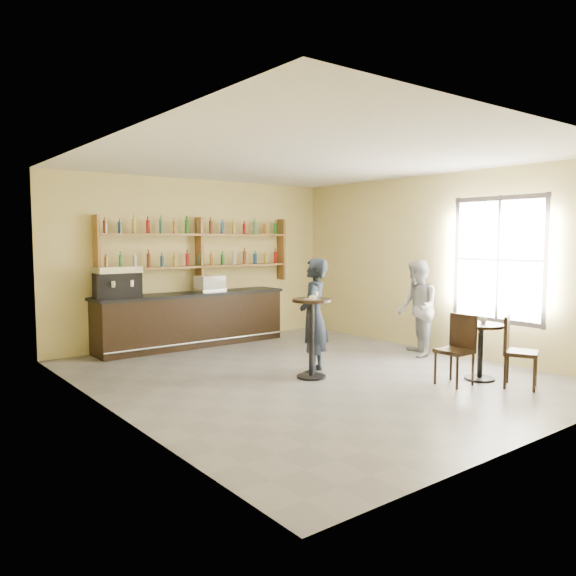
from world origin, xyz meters
TOP-DOWN VIEW (x-y plane):
  - floor at (0.00, 0.00)m, footprint 7.00×7.00m
  - ceiling at (0.00, 0.00)m, footprint 7.00×7.00m
  - wall_back at (0.00, 3.50)m, footprint 7.00×0.00m
  - wall_front at (0.00, -3.50)m, footprint 7.00×0.00m
  - wall_left at (-3.00, 0.00)m, footprint 0.00×7.00m
  - wall_right at (3.00, 0.00)m, footprint 0.00×7.00m
  - window_pane at (2.99, -1.20)m, footprint 0.00×2.00m
  - window_frame at (2.99, -1.20)m, footprint 0.04×1.70m
  - shelf_unit at (0.00, 3.37)m, footprint 4.00×0.26m
  - liquor_bottles at (0.00, 3.37)m, footprint 3.68×0.10m
  - bar_counter at (-0.30, 3.15)m, footprint 3.77×0.74m
  - espresso_machine at (-1.74, 3.15)m, footprint 0.83×0.60m
  - pastry_case at (0.10, 3.15)m, footprint 0.58×0.49m
  - pedestal_table at (-0.08, -0.13)m, footprint 0.74×0.74m
  - napkin at (-0.08, -0.13)m, footprint 0.20×0.20m
  - donut at (-0.07, -0.14)m, footprint 0.13×0.13m
  - cup_pedestal at (0.06, -0.03)m, footprint 0.16×0.16m
  - man_main at (0.15, 0.10)m, footprint 0.76×0.72m
  - cafe_table at (1.79, -1.71)m, footprint 0.76×0.76m
  - cup_cafe at (1.84, -1.71)m, footprint 0.11×0.11m
  - chair_west at (1.24, -1.66)m, footprint 0.43×0.43m
  - chair_south at (1.84, -2.31)m, footprint 0.58×0.58m
  - patron_second at (2.38, -0.06)m, footprint 0.99×1.04m

SIDE VIEW (x-z plane):
  - floor at x=0.00m, z-range 0.00..0.00m
  - cafe_table at x=1.79m, z-range 0.00..0.82m
  - chair_west at x=1.24m, z-range 0.00..0.99m
  - chair_south at x=1.84m, z-range 0.00..1.00m
  - bar_counter at x=-0.30m, z-range 0.00..1.02m
  - pedestal_table at x=-0.08m, z-range 0.00..1.17m
  - patron_second at x=2.38m, z-range 0.00..1.68m
  - cup_cafe at x=1.84m, z-range 0.82..0.91m
  - man_main at x=0.15m, z-range 0.00..1.75m
  - napkin at x=-0.08m, z-range 1.17..1.18m
  - pastry_case at x=0.10m, z-range 1.02..1.33m
  - donut at x=-0.07m, z-range 1.18..1.22m
  - cup_pedestal at x=0.06m, z-range 1.17..1.27m
  - espresso_machine at x=-1.74m, z-range 1.02..1.56m
  - wall_back at x=0.00m, z-range -1.90..5.10m
  - wall_front at x=0.00m, z-range -1.90..5.10m
  - wall_left at x=-3.00m, z-range -1.90..5.10m
  - wall_right at x=3.00m, z-range -1.90..5.10m
  - window_frame at x=2.99m, z-range 0.65..2.75m
  - window_pane at x=2.99m, z-range 0.70..2.70m
  - shelf_unit at x=0.00m, z-range 1.11..2.51m
  - liquor_bottles at x=0.00m, z-range 1.48..2.48m
  - ceiling at x=0.00m, z-range 3.20..3.20m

